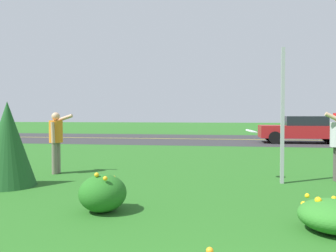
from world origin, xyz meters
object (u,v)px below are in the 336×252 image
Objects in this scene: sign_post_near_path at (283,116)px; frisbee_white at (251,131)px; person_thrower_orange_shirt at (56,137)px; car_red_center_left at (303,129)px.

frisbee_white is at bearing 153.14° from sign_post_near_path.
sign_post_near_path is 5.55m from person_thrower_orange_shirt.
sign_post_near_path is 11.99m from car_red_center_left.
frisbee_white is at bearing -1.00° from person_thrower_orange_shirt.
frisbee_white is 0.06× the size of car_red_center_left.
frisbee_white is 11.84m from car_red_center_left.
person_thrower_orange_shirt is at bearing -127.29° from car_red_center_left.
sign_post_near_path reaches higher than person_thrower_orange_shirt.
person_thrower_orange_shirt is 14.05m from car_red_center_left.
car_red_center_left is at bearing 75.48° from sign_post_near_path.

